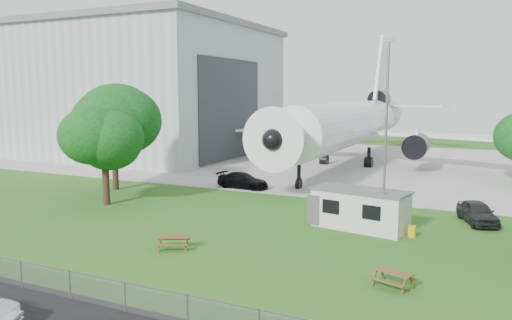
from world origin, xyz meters
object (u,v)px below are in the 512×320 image
at_px(picnic_west, 173,249).
at_px(hangar, 119,90).
at_px(picnic_east, 392,287).
at_px(site_cabin, 360,209).
at_px(airliner, 349,122).

bearing_deg(picnic_west, hangar, 106.47).
bearing_deg(hangar, picnic_east, -38.28).
bearing_deg(hangar, picnic_west, -46.42).
height_order(hangar, picnic_west, hangar).
bearing_deg(picnic_east, site_cabin, 131.82).
bearing_deg(picnic_west, picnic_east, -28.77).
bearing_deg(airliner, picnic_west, -90.07).
bearing_deg(site_cabin, hangar, 147.09).
bearing_deg(site_cabin, airliner, 106.58).
distance_m(airliner, picnic_east, 40.27).
bearing_deg(airliner, picnic_east, -72.02).
relative_size(picnic_west, picnic_east, 1.00).
xyz_separation_m(picnic_west, picnic_east, (12.37, -0.36, 0.00)).
relative_size(hangar, airliner, 0.90).
bearing_deg(site_cabin, picnic_east, -67.85).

